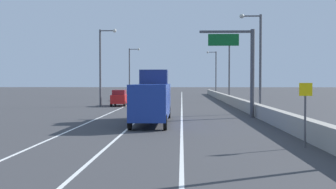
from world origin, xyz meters
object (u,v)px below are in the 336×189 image
at_px(lamp_post_left_far, 131,69).
at_px(overhead_sign_gantry, 244,62).
at_px(car_blue_3, 156,92).
at_px(box_truck, 152,99).
at_px(lamp_post_left_mid, 102,62).
at_px(car_red_0, 120,98).
at_px(lamp_post_right_third, 228,66).
at_px(car_white_1, 150,95).
at_px(lamp_post_right_fourth, 215,70).
at_px(car_yellow_2, 134,94).
at_px(speed_advisory_sign, 305,110).
at_px(lamp_post_right_second, 258,56).

bearing_deg(lamp_post_left_far, overhead_sign_gantry, -71.18).
height_order(car_blue_3, box_truck, box_truck).
distance_m(lamp_post_left_mid, lamp_post_left_far, 29.08).
height_order(overhead_sign_gantry, lamp_post_left_far, lamp_post_left_far).
bearing_deg(car_red_0, lamp_post_right_third, 39.77).
relative_size(lamp_post_right_third, car_white_1, 2.23).
height_order(lamp_post_right_fourth, car_yellow_2, lamp_post_right_fourth).
relative_size(car_white_1, car_yellow_2, 1.05).
relative_size(overhead_sign_gantry, car_white_1, 1.75).
bearing_deg(box_truck, lamp_post_left_far, 98.86).
distance_m(speed_advisory_sign, car_white_1, 43.07).
distance_m(lamp_post_right_second, box_truck, 13.91).
height_order(lamp_post_right_second, lamp_post_right_fourth, same).
bearing_deg(lamp_post_right_third, car_white_1, -165.33).
xyz_separation_m(overhead_sign_gantry, lamp_post_left_mid, (-15.06, 15.35, 0.78)).
bearing_deg(lamp_post_right_second, lamp_post_right_fourth, 90.30).
bearing_deg(lamp_post_left_far, lamp_post_right_second, -66.78).
bearing_deg(car_red_0, car_blue_3, 84.03).
xyz_separation_m(lamp_post_left_far, car_white_1, (5.14, -18.78, -4.50)).
relative_size(car_white_1, box_truck, 0.43).
height_order(overhead_sign_gantry, car_white_1, overhead_sign_gantry).
bearing_deg(lamp_post_left_mid, box_truck, -69.49).
height_order(lamp_post_right_second, lamp_post_left_far, same).
xyz_separation_m(overhead_sign_gantry, lamp_post_right_third, (1.79, 28.74, 0.78)).
distance_m(overhead_sign_gantry, lamp_post_right_third, 28.80).
bearing_deg(lamp_post_left_far, speed_advisory_sign, -75.57).
distance_m(overhead_sign_gantry, lamp_post_right_fourth, 53.00).
bearing_deg(car_white_1, overhead_sign_gantry, -68.71).
bearing_deg(speed_advisory_sign, box_truck, 125.37).
bearing_deg(car_yellow_2, lamp_post_left_far, 99.18).
bearing_deg(lamp_post_right_second, box_truck, -134.63).
bearing_deg(lamp_post_left_mid, lamp_post_right_fourth, 65.94).
xyz_separation_m(lamp_post_right_second, lamp_post_left_far, (-17.13, 39.92, 0.00)).
height_order(lamp_post_left_far, car_blue_3, lamp_post_left_far).
bearing_deg(lamp_post_right_fourth, overhead_sign_gantry, -91.88).
xyz_separation_m(lamp_post_right_third, car_white_1, (-11.78, -3.09, -4.50)).
relative_size(lamp_post_right_fourth, lamp_post_left_far, 1.00).
distance_m(overhead_sign_gantry, box_truck, 9.44).
bearing_deg(car_red_0, lamp_post_left_far, 94.17).
xyz_separation_m(lamp_post_right_second, box_truck, (-9.42, -9.54, -3.70)).
height_order(overhead_sign_gantry, box_truck, overhead_sign_gantry).
bearing_deg(box_truck, car_yellow_2, 98.75).
bearing_deg(lamp_post_left_far, lamp_post_left_mid, -89.84).
bearing_deg(car_red_0, car_white_1, 71.58).
relative_size(lamp_post_right_second, lamp_post_right_third, 1.00).
bearing_deg(speed_advisory_sign, car_blue_3, 100.22).
relative_size(lamp_post_right_fourth, car_white_1, 2.23).
relative_size(lamp_post_right_third, lamp_post_right_fourth, 1.00).
distance_m(lamp_post_right_second, car_blue_3, 40.96).
xyz_separation_m(lamp_post_left_mid, car_yellow_2, (1.95, 16.49, -4.45)).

